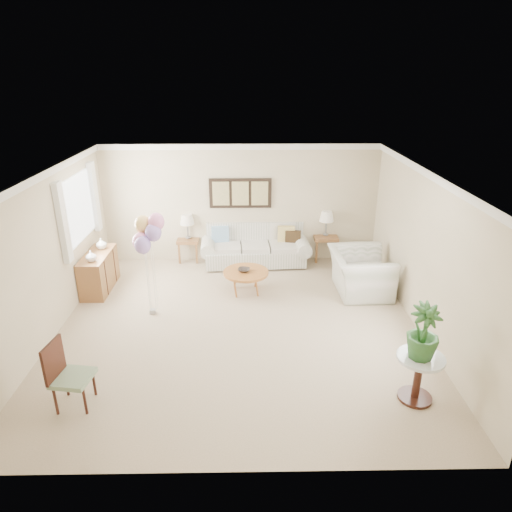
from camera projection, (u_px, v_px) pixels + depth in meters
The scene contains 18 objects.
ground_plane at pixel (239, 327), 7.70m from camera, with size 6.00×6.00×0.00m, color tan.
room_shell at pixel (231, 235), 7.17m from camera, with size 6.04×6.04×2.60m.
wall_art_triptych at pixel (240, 193), 9.86m from camera, with size 1.35×0.06×0.65m.
sofa at pixel (255, 248), 10.13m from camera, with size 2.43×1.01×0.88m.
end_table_left at pixel (188, 242), 10.23m from camera, with size 0.48×0.44×0.53m.
end_table_right at pixel (325, 239), 10.25m from camera, with size 0.53×0.48×0.58m.
lamp_left at pixel (187, 220), 10.03m from camera, with size 0.32×0.32×0.56m.
lamp_right at pixel (327, 217), 10.05m from camera, with size 0.32×0.32×0.57m.
coffee_table at pixel (246, 273), 8.76m from camera, with size 0.87×0.87×0.44m.
decor_bowl at pixel (244, 270), 8.73m from camera, with size 0.23×0.23×0.06m, color #322924.
armchair at pixel (360, 273), 8.78m from camera, with size 1.25×1.09×0.81m, color silver.
side_table at pixel (419, 367), 5.85m from camera, with size 0.61×0.61×0.66m.
potted_plant at pixel (423, 332), 5.64m from camera, with size 0.41×0.41×0.73m, color #2C5323.
accent_chair at pixel (66, 373), 5.75m from camera, with size 0.52×0.52×0.93m.
credenza at pixel (99, 272), 8.91m from camera, with size 0.46×1.20×0.74m.
vase_white at pixel (91, 256), 8.41m from camera, with size 0.20×0.20×0.21m, color silver.
vase_sage at pixel (101, 244), 9.00m from camera, with size 0.20×0.20×0.21m, color silver.
balloon_cluster at pixel (147, 234), 7.54m from camera, with size 0.54×0.47×1.86m.
Camera 1 is at (0.18, -6.67, 4.04)m, focal length 32.00 mm.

